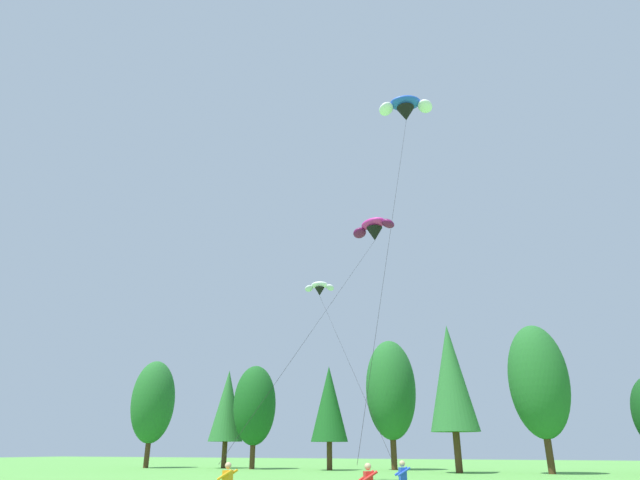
{
  "coord_description": "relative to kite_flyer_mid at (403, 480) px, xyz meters",
  "views": [
    {
      "loc": [
        7.29,
        0.97,
        2.13
      ],
      "look_at": [
        -1.71,
        22.84,
        11.56
      ],
      "focal_mm": 29.38,
      "sensor_mm": 36.0,
      "label": 1
    }
  ],
  "objects": [
    {
      "name": "parafoil_kite_far_blue_white",
      "position": [
        0.17,
        4.8,
        20.14
      ],
      "size": [
        3.42,
        9.83,
        20.29
      ],
      "color": "blue"
    },
    {
      "name": "parafoil_kite_high_magenta",
      "position": [
        -4.55,
        13.27,
        16.34
      ],
      "size": [
        3.85,
        19.22,
        16.58
      ],
      "color": "#D12893"
    },
    {
      "name": "treeline_tree_c",
      "position": [
        -25.29,
        33.48,
        5.72
      ],
      "size": [
        4.8,
        4.8,
        11.1
      ],
      "color": "#472D19",
      "rests_on": "ground_plane"
    },
    {
      "name": "treeline_tree_a",
      "position": [
        -38.5,
        31.99,
        6.39
      ],
      "size": [
        5.1,
        5.1,
        12.21
      ],
      "color": "#472D19",
      "rests_on": "ground_plane"
    },
    {
      "name": "parafoil_kite_mid_white",
      "position": [
        -9.47,
        14.61,
        12.63
      ],
      "size": [
        10.35,
        15.34,
        12.64
      ],
      "color": "white"
    },
    {
      "name": "treeline_tree_f",
      "position": [
        -2.73,
        32.06,
        7.62
      ],
      "size": [
        4.63,
        4.63,
        13.76
      ],
      "color": "#472D19",
      "rests_on": "ground_plane"
    },
    {
      "name": "treeline_tree_g",
      "position": [
        5.17,
        33.19,
        7.04
      ],
      "size": [
        5.38,
        5.38,
        13.27
      ],
      "color": "#472D19",
      "rests_on": "ground_plane"
    },
    {
      "name": "treeline_tree_b",
      "position": [
        -29.74,
        34.8,
        5.89
      ],
      "size": [
        4.02,
        4.02,
        11.0
      ],
      "color": "#472D19",
      "rests_on": "ground_plane"
    },
    {
      "name": "treeline_tree_d",
      "position": [
        -16.25,
        33.77,
        5.66
      ],
      "size": [
        3.94,
        3.94,
        10.63
      ],
      "color": "#472D19",
      "rests_on": "ground_plane"
    },
    {
      "name": "treeline_tree_e",
      "position": [
        -10.17,
        36.99,
        7.21
      ],
      "size": [
        5.46,
        5.46,
        13.56
      ],
      "color": "#472D19",
      "rests_on": "ground_plane"
    },
    {
      "name": "kite_flyer_mid",
      "position": [
        0.0,
        0.0,
        0.0
      ],
      "size": [
        0.73,
        0.74,
        1.69
      ],
      "color": "gray",
      "rests_on": "ground_plane"
    }
  ]
}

